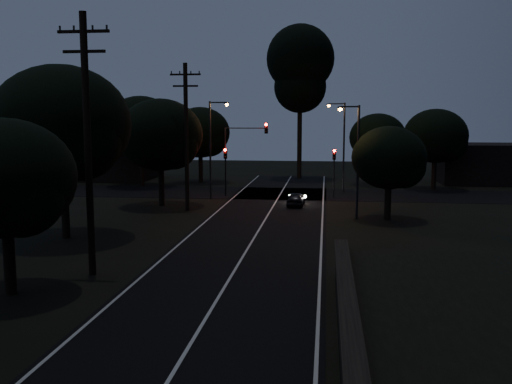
# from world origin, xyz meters

# --- Properties ---
(road_surface) EXTENTS (60.00, 70.00, 0.03)m
(road_surface) POSITION_xyz_m (0.00, 31.12, 0.01)
(road_surface) COLOR black
(road_surface) RESTS_ON ground
(utility_pole_mid) EXTENTS (2.20, 0.30, 11.00)m
(utility_pole_mid) POSITION_xyz_m (-6.00, 15.00, 5.74)
(utility_pole_mid) COLOR black
(utility_pole_mid) RESTS_ON ground
(utility_pole_far) EXTENTS (2.20, 0.30, 10.50)m
(utility_pole_far) POSITION_xyz_m (-6.00, 32.00, 5.48)
(utility_pole_far) COLOR black
(utility_pole_far) RESTS_ON ground
(tree_left_b) EXTENTS (5.29, 5.29, 6.72)m
(tree_left_b) POSITION_xyz_m (-7.81, 11.89, 4.36)
(tree_left_b) COLOR black
(tree_left_b) RESTS_ON ground
(tree_left_c) EXTENTS (7.59, 7.59, 9.58)m
(tree_left_c) POSITION_xyz_m (-10.23, 21.85, 6.20)
(tree_left_c) COLOR black
(tree_left_c) RESTS_ON ground
(tree_left_d) EXTENTS (6.40, 6.40, 8.12)m
(tree_left_d) POSITION_xyz_m (-8.27, 33.87, 5.26)
(tree_left_d) COLOR black
(tree_left_d) RESTS_ON ground
(tree_far_nw) EXTENTS (6.13, 6.13, 7.76)m
(tree_far_nw) POSITION_xyz_m (-8.78, 49.88, 5.02)
(tree_far_nw) COLOR black
(tree_far_nw) RESTS_ON ground
(tree_far_w) EXTENTS (6.88, 6.88, 8.77)m
(tree_far_w) POSITION_xyz_m (-13.76, 45.86, 5.70)
(tree_far_w) COLOR black
(tree_far_w) RESTS_ON ground
(tree_far_ne) EXTENTS (5.61, 5.61, 7.10)m
(tree_far_ne) POSITION_xyz_m (9.20, 49.89, 4.59)
(tree_far_ne) COLOR black
(tree_far_ne) RESTS_ON ground
(tree_far_e) EXTENTS (5.91, 5.91, 7.50)m
(tree_far_e) POSITION_xyz_m (14.21, 46.88, 4.86)
(tree_far_e) COLOR black
(tree_far_e) RESTS_ON ground
(tree_right_a) EXTENTS (4.85, 4.85, 6.16)m
(tree_right_a) POSITION_xyz_m (8.17, 29.90, 3.99)
(tree_right_a) COLOR black
(tree_right_a) RESTS_ON ground
(tall_pine) EXTENTS (7.32, 7.32, 16.65)m
(tall_pine) POSITION_xyz_m (1.00, 55.00, 12.01)
(tall_pine) COLOR black
(tall_pine) RESTS_ON ground
(building_left) EXTENTS (10.00, 8.00, 4.40)m
(building_left) POSITION_xyz_m (-20.00, 52.00, 2.20)
(building_left) COLOR black
(building_left) RESTS_ON ground
(building_right) EXTENTS (9.00, 7.00, 4.00)m
(building_right) POSITION_xyz_m (20.00, 53.00, 2.00)
(building_right) COLOR black
(building_right) RESTS_ON ground
(signal_left) EXTENTS (0.28, 0.35, 4.10)m
(signal_left) POSITION_xyz_m (-4.60, 39.99, 2.84)
(signal_left) COLOR black
(signal_left) RESTS_ON ground
(signal_right) EXTENTS (0.28, 0.35, 4.10)m
(signal_right) POSITION_xyz_m (4.60, 39.99, 2.84)
(signal_right) COLOR black
(signal_right) RESTS_ON ground
(signal_mast) EXTENTS (3.70, 0.35, 6.25)m
(signal_mast) POSITION_xyz_m (-2.91, 39.99, 4.34)
(signal_mast) COLOR black
(signal_mast) RESTS_ON ground
(streetlight_a) EXTENTS (1.66, 0.26, 8.00)m
(streetlight_a) POSITION_xyz_m (-5.31, 38.00, 4.64)
(streetlight_a) COLOR black
(streetlight_a) RESTS_ON ground
(streetlight_b) EXTENTS (1.66, 0.26, 8.00)m
(streetlight_b) POSITION_xyz_m (5.31, 44.00, 4.64)
(streetlight_b) COLOR black
(streetlight_b) RESTS_ON ground
(streetlight_c) EXTENTS (1.46, 0.26, 7.50)m
(streetlight_c) POSITION_xyz_m (5.83, 30.00, 4.35)
(streetlight_c) COLOR black
(streetlight_c) RESTS_ON ground
(car) EXTENTS (1.36, 3.14, 1.06)m
(car) POSITION_xyz_m (1.69, 35.11, 0.53)
(car) COLOR black
(car) RESTS_ON ground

